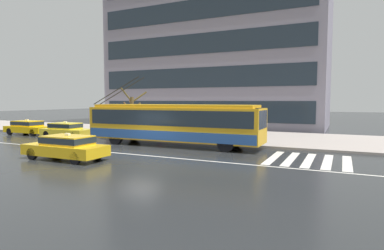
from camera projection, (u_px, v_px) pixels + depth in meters
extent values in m
plane|color=#232527|center=(140.00, 151.00, 19.53)|extent=(160.00, 160.00, 0.00)
cube|color=gray|center=(202.00, 135.00, 28.10)|extent=(80.00, 10.00, 0.14)
cube|color=beige|center=(274.00, 157.00, 17.30)|extent=(0.44, 4.40, 0.01)
cube|color=beige|center=(291.00, 159.00, 16.91)|extent=(0.44, 4.40, 0.01)
cube|color=beige|center=(309.00, 160.00, 16.53)|extent=(0.44, 4.40, 0.01)
cube|color=beige|center=(328.00, 162.00, 16.14)|extent=(0.44, 4.40, 0.01)
cube|color=beige|center=(347.00, 163.00, 15.76)|extent=(0.44, 4.40, 0.01)
cube|color=silver|center=(128.00, 154.00, 18.45)|extent=(72.00, 0.14, 0.01)
cube|color=gold|center=(172.00, 124.00, 21.76)|extent=(12.42, 2.59, 2.20)
cube|color=gold|center=(172.00, 106.00, 21.67)|extent=(11.67, 2.34, 0.20)
cube|color=#1E2833|center=(172.00, 117.00, 21.73)|extent=(11.92, 2.62, 1.01)
cube|color=#28519A|center=(173.00, 134.00, 21.81)|extent=(12.29, 2.62, 0.62)
cube|color=#1E2833|center=(262.00, 119.00, 19.15)|extent=(0.14, 2.18, 1.10)
cube|color=black|center=(260.00, 110.00, 19.17)|extent=(0.18, 1.88, 0.28)
cylinder|color=black|center=(121.00, 91.00, 23.80)|extent=(4.12, 0.10, 2.01)
cylinder|color=black|center=(115.00, 91.00, 23.16)|extent=(4.12, 0.10, 2.01)
cylinder|color=black|center=(236.00, 140.00, 21.05)|extent=(1.04, 0.31, 1.04)
cylinder|color=black|center=(226.00, 144.00, 19.09)|extent=(1.04, 0.31, 1.04)
cylinder|color=black|center=(134.00, 134.00, 24.48)|extent=(1.04, 0.31, 1.04)
cylinder|color=black|center=(116.00, 137.00, 22.52)|extent=(1.04, 0.31, 1.04)
cube|color=yellow|center=(65.00, 150.00, 16.75)|extent=(4.58, 1.83, 0.55)
cube|color=gold|center=(68.00, 140.00, 16.63)|extent=(2.48, 1.56, 0.48)
cube|color=#1E2833|center=(68.00, 140.00, 16.63)|extent=(2.52, 1.58, 0.31)
cube|color=silver|center=(67.00, 134.00, 16.61)|extent=(0.28, 0.16, 0.12)
cylinder|color=black|center=(32.00, 154.00, 16.68)|extent=(0.62, 0.20, 0.62)
cylinder|color=black|center=(57.00, 150.00, 18.12)|extent=(0.62, 0.20, 0.62)
cylinder|color=black|center=(75.00, 158.00, 15.41)|extent=(0.62, 0.20, 0.62)
cylinder|color=black|center=(98.00, 153.00, 16.85)|extent=(0.62, 0.20, 0.62)
cube|color=#F5B90A|center=(29.00, 129.00, 28.86)|extent=(4.49, 1.95, 0.55)
cube|color=#F5B507|center=(27.00, 123.00, 28.89)|extent=(2.44, 1.64, 0.48)
cube|color=#1E2833|center=(27.00, 123.00, 28.89)|extent=(2.49, 1.66, 0.31)
cube|color=silver|center=(27.00, 120.00, 28.87)|extent=(0.28, 0.17, 0.12)
cylinder|color=black|center=(48.00, 131.00, 29.03)|extent=(0.63, 0.22, 0.62)
cylinder|color=black|center=(33.00, 133.00, 27.55)|extent=(0.63, 0.22, 0.62)
cylinder|color=black|center=(25.00, 130.00, 30.20)|extent=(0.63, 0.22, 0.62)
cylinder|color=black|center=(10.00, 131.00, 28.72)|extent=(0.63, 0.22, 0.62)
cube|color=yellow|center=(67.00, 132.00, 26.10)|extent=(4.34, 1.89, 0.55)
cube|color=yellow|center=(65.00, 126.00, 26.12)|extent=(2.36, 1.59, 0.48)
cube|color=#1E2833|center=(65.00, 126.00, 26.12)|extent=(2.40, 1.60, 0.31)
cube|color=silver|center=(65.00, 122.00, 26.10)|extent=(0.28, 0.17, 0.12)
cylinder|color=black|center=(87.00, 134.00, 26.26)|extent=(0.63, 0.22, 0.62)
cylinder|color=black|center=(73.00, 136.00, 24.83)|extent=(0.63, 0.22, 0.62)
cylinder|color=black|center=(62.00, 133.00, 27.39)|extent=(0.63, 0.22, 0.62)
cylinder|color=black|center=(47.00, 135.00, 25.96)|extent=(0.63, 0.22, 0.62)
cylinder|color=black|center=(159.00, 131.00, 26.68)|extent=(0.14, 0.14, 0.83)
cylinder|color=black|center=(160.00, 131.00, 26.62)|extent=(0.14, 0.14, 0.83)
cylinder|color=navy|center=(159.00, 122.00, 26.59)|extent=(0.36, 0.36, 0.64)
sphere|color=tan|center=(159.00, 117.00, 26.56)|extent=(0.24, 0.24, 0.24)
cone|color=#C73463|center=(161.00, 113.00, 26.49)|extent=(1.12, 1.12, 0.25)
cylinder|color=#333333|center=(161.00, 120.00, 26.53)|extent=(0.02, 0.02, 0.80)
cylinder|color=brown|center=(223.00, 133.00, 24.84)|extent=(0.14, 0.14, 0.80)
cylinder|color=brown|center=(222.00, 133.00, 24.73)|extent=(0.14, 0.14, 0.80)
cylinder|color=#352428|center=(223.00, 124.00, 24.73)|extent=(0.47, 0.47, 0.63)
sphere|color=#E2AD68|center=(223.00, 119.00, 24.70)|extent=(0.21, 0.21, 0.21)
cone|color=#282521|center=(224.00, 115.00, 24.76)|extent=(1.38, 1.38, 0.31)
cylinder|color=#333333|center=(224.00, 122.00, 24.80)|extent=(0.02, 0.02, 0.77)
cylinder|color=brown|center=(132.00, 115.00, 28.81)|extent=(0.32, 0.32, 3.28)
cylinder|color=brown|center=(139.00, 97.00, 28.83)|extent=(1.18, 0.97, 1.04)
cylinder|color=brown|center=(131.00, 104.00, 29.30)|extent=(1.01, 0.99, 0.79)
cylinder|color=brown|center=(136.00, 106.00, 28.52)|extent=(1.02, 0.22, 0.72)
cylinder|color=#50441E|center=(127.00, 95.00, 28.53)|extent=(0.87, 0.83, 1.34)
cylinder|color=brown|center=(128.00, 107.00, 28.73)|extent=(0.83, 0.54, 0.98)
cube|color=gray|center=(218.00, 9.00, 39.05)|extent=(25.57, 12.29, 28.70)
cube|color=#1E2833|center=(197.00, 111.00, 34.44)|extent=(24.04, 0.06, 2.15)
cube|color=#1E2833|center=(197.00, 78.00, 34.16)|extent=(24.04, 0.06, 2.15)
cube|color=#1E2833|center=(197.00, 44.00, 33.89)|extent=(24.04, 0.06, 2.15)
cube|color=#1E2833|center=(197.00, 9.00, 33.61)|extent=(24.04, 0.06, 2.15)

